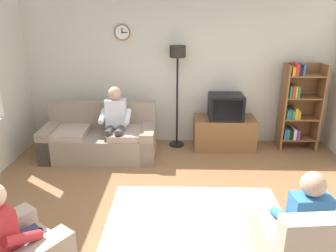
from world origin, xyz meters
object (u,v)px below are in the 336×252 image
object	(u,v)px
floor_lamp	(177,69)
person_on_couch	(115,120)
person_in_right_armchair	(302,218)
armchair_near_bookshelf	(302,252)
bookshelf	(297,106)
person_in_left_armchair	(10,232)
couch	(101,139)
tv	(226,107)
tv_stand	(224,133)

from	to	relation	value
floor_lamp	person_on_couch	world-z (taller)	floor_lamp
person_in_right_armchair	armchair_near_bookshelf	bearing A→B (deg)	-84.34
bookshelf	person_in_left_armchair	distance (m)	4.94
couch	armchair_near_bookshelf	size ratio (longest dim) A/B	1.99
tv	person_in_left_armchair	size ratio (longest dim) A/B	0.54
person_in_left_armchair	couch	bearing A→B (deg)	87.55
couch	tv_stand	world-z (taller)	couch
floor_lamp	person_in_right_armchair	distance (m)	3.43
tv	armchair_near_bookshelf	size ratio (longest dim) A/B	0.63
person_in_left_armchair	person_in_right_armchair	xyz separation A→B (m)	(2.62, 0.28, 0.00)
bookshelf	person_in_left_armchair	bearing A→B (deg)	-137.07
floor_lamp	person_in_right_armchair	world-z (taller)	floor_lamp
couch	person_on_couch	size ratio (longest dim) A/B	1.53
armchair_near_bookshelf	person_in_left_armchair	world-z (taller)	person_in_left_armchair
floor_lamp	armchair_near_bookshelf	world-z (taller)	floor_lamp
couch	floor_lamp	bearing A→B (deg)	20.33
person_on_couch	couch	bearing A→B (deg)	159.67
tv	bookshelf	xyz separation A→B (m)	(1.29, 0.10, -0.01)
couch	floor_lamp	distance (m)	1.82
bookshelf	tv	bearing A→B (deg)	-175.79
armchair_near_bookshelf	tv_stand	bearing A→B (deg)	95.66
tv	armchair_near_bookshelf	bearing A→B (deg)	-84.30
couch	tv_stand	distance (m)	2.23
person_on_couch	person_in_right_armchair	world-z (taller)	person_on_couch
bookshelf	person_in_right_armchair	bearing A→B (deg)	-107.87
couch	person_in_left_armchair	world-z (taller)	person_in_left_armchair
tv_stand	person_in_right_armchair	world-z (taller)	person_in_right_armchair
floor_lamp	person_in_right_armchair	size ratio (longest dim) A/B	1.65
tv	bookshelf	size ratio (longest dim) A/B	0.38
bookshelf	person_on_couch	world-z (taller)	bookshelf
person_in_right_armchair	bookshelf	bearing A→B (deg)	72.13
couch	person_in_left_armchair	size ratio (longest dim) A/B	1.70
tv_stand	floor_lamp	xyz separation A→B (m)	(-0.87, 0.10, 1.16)
person_in_right_armchair	person_in_left_armchair	bearing A→B (deg)	-173.98
tv	bookshelf	world-z (taller)	bookshelf
tv_stand	tv	world-z (taller)	tv
tv	couch	bearing A→B (deg)	-170.46
couch	person_in_right_armchair	xyz separation A→B (m)	(2.49, -2.62, 0.29)
tv	person_in_right_armchair	distance (m)	3.01
tv	armchair_near_bookshelf	distance (m)	3.13
person_on_couch	person_in_right_armchair	bearing A→B (deg)	-48.80
tv_stand	person_in_left_armchair	size ratio (longest dim) A/B	0.98
couch	floor_lamp	size ratio (longest dim) A/B	1.03
bookshelf	floor_lamp	bearing A→B (deg)	179.25
couch	tv_stand	xyz separation A→B (m)	(2.20, 0.39, -0.02)
tv_stand	person_on_couch	xyz separation A→B (m)	(-1.90, -0.50, 0.41)
tv	bookshelf	distance (m)	1.30
person_in_right_armchair	tv_stand	bearing A→B (deg)	95.66
couch	floor_lamp	world-z (taller)	floor_lamp
armchair_near_bookshelf	couch	bearing A→B (deg)	132.75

